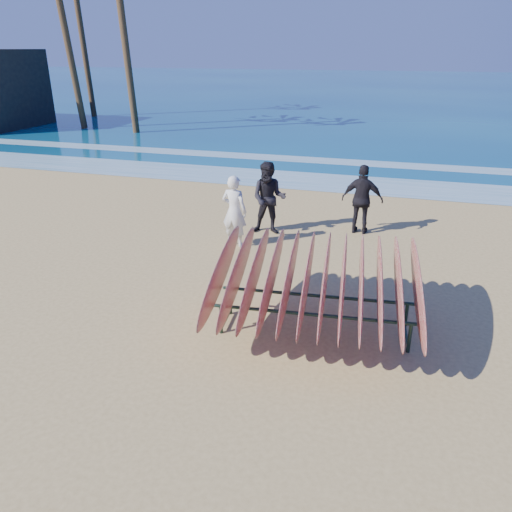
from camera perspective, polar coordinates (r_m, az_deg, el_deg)
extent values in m
plane|color=tan|center=(8.49, -1.55, -7.94)|extent=(120.00, 120.00, 0.00)
plane|color=navy|center=(62.12, 15.17, 18.04)|extent=(160.00, 160.00, 0.00)
plane|color=white|center=(17.62, 8.65, 8.30)|extent=(160.00, 160.00, 0.00)
plane|color=white|center=(21.01, 10.10, 10.54)|extent=(160.00, 160.00, 0.00)
cylinder|color=#1C2E25|center=(8.18, -4.03, -7.25)|extent=(0.06, 0.06, 0.50)
cylinder|color=#1C2E25|center=(8.03, 17.14, -8.96)|extent=(0.06, 0.06, 0.50)
cylinder|color=#1C2E25|center=(8.73, -2.95, -5.16)|extent=(0.06, 0.06, 0.50)
cylinder|color=#1C2E25|center=(8.59, 16.77, -6.71)|extent=(0.06, 0.06, 0.50)
cylinder|color=#1C2E25|center=(7.84, 6.51, -6.67)|extent=(3.19, 0.37, 0.06)
cylinder|color=#1C2E25|center=(8.41, 6.89, -4.52)|extent=(3.19, 0.37, 0.06)
cylinder|color=#1C2E25|center=(8.53, -3.44, -7.17)|extent=(0.11, 0.65, 0.04)
cylinder|color=#1C2E25|center=(8.39, 16.81, -8.80)|extent=(0.11, 0.65, 0.04)
ellipsoid|color=maroon|center=(8.16, -4.06, -1.90)|extent=(0.36, 2.89, 1.16)
ellipsoid|color=maroon|center=(8.09, -2.13, -2.06)|extent=(0.36, 2.89, 1.16)
ellipsoid|color=maroon|center=(8.04, -0.17, -2.22)|extent=(0.36, 2.89, 1.16)
ellipsoid|color=maroon|center=(8.00, 1.81, -2.38)|extent=(0.36, 2.89, 1.16)
ellipsoid|color=maroon|center=(7.96, 3.82, -2.54)|extent=(0.36, 2.89, 1.16)
ellipsoid|color=maroon|center=(7.94, 5.84, -2.70)|extent=(0.36, 2.89, 1.16)
ellipsoid|color=maroon|center=(7.92, 7.87, -2.85)|extent=(0.36, 2.89, 1.16)
ellipsoid|color=maroon|center=(7.92, 9.90, -3.00)|extent=(0.36, 2.89, 1.16)
ellipsoid|color=maroon|center=(7.92, 11.94, -3.15)|extent=(0.36, 2.89, 1.16)
ellipsoid|color=maroon|center=(7.94, 13.97, -3.30)|extent=(0.36, 2.89, 1.16)
ellipsoid|color=maroon|center=(7.96, 15.99, -3.43)|extent=(0.36, 2.89, 1.16)
ellipsoid|color=maroon|center=(8.00, 18.00, -3.57)|extent=(0.36, 2.89, 1.16)
imported|color=silver|center=(11.54, -2.49, 5.13)|extent=(0.67, 0.49, 1.68)
imported|color=black|center=(12.34, 1.48, 6.61)|extent=(0.93, 0.76, 1.80)
imported|color=black|center=(12.64, 12.05, 6.32)|extent=(1.03, 0.47, 1.73)
cylinder|color=brown|center=(30.63, -20.67, 21.59)|extent=(0.36, 1.35, 8.81)
cylinder|color=brown|center=(28.35, -14.70, 22.34)|extent=(0.36, 0.98, 8.90)
cylinder|color=brown|center=(36.23, -19.40, 23.45)|extent=(0.36, 0.97, 10.98)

